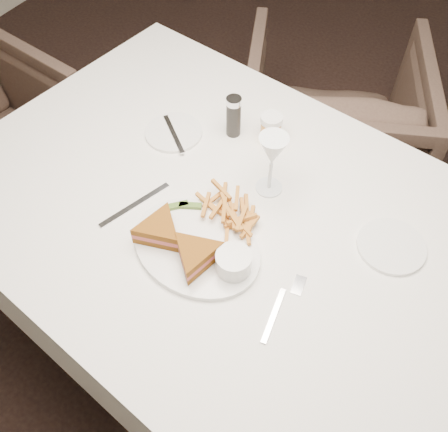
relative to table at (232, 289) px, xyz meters
name	(u,v)px	position (x,y,z in m)	size (l,w,h in m)	color
ground	(316,282)	(0.17, 0.38, -0.38)	(5.00, 5.00, 0.00)	black
table	(232,289)	(0.00, 0.00, 0.00)	(1.47, 0.98, 0.75)	white
chair_far	(330,118)	(-0.07, 0.90, -0.02)	(0.69, 0.64, 0.71)	#46342B
table_setting	(222,212)	(-0.02, -0.03, 0.41)	(0.81, 0.67, 0.18)	white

